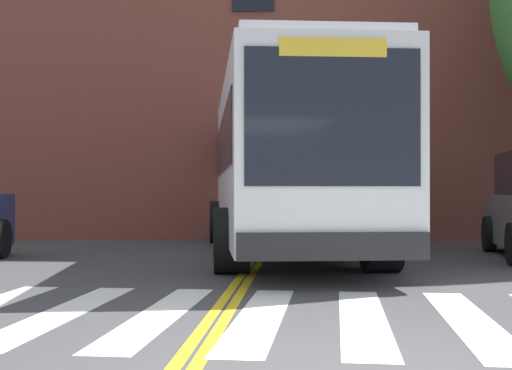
# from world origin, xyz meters

# --- Properties ---
(crosswalk) EXTENTS (13.42, 4.43, 0.01)m
(crosswalk) POSITION_xyz_m (0.49, 2.21, 0.00)
(crosswalk) COLOR white
(crosswalk) RESTS_ON ground
(lane_line_yellow_inner) EXTENTS (0.12, 36.00, 0.01)m
(lane_line_yellow_inner) POSITION_xyz_m (-1.09, 16.21, 0.00)
(lane_line_yellow_inner) COLOR gold
(lane_line_yellow_inner) RESTS_ON ground
(lane_line_yellow_outer) EXTENTS (0.12, 36.00, 0.01)m
(lane_line_yellow_outer) POSITION_xyz_m (-0.93, 16.21, 0.00)
(lane_line_yellow_outer) COLOR gold
(lane_line_yellow_outer) RESTS_ON ground
(city_bus) EXTENTS (4.21, 12.49, 3.54)m
(city_bus) POSITION_xyz_m (-0.60, 9.97, 1.94)
(city_bus) COLOR white
(city_bus) RESTS_ON ground
(car_silver_behind_bus) EXTENTS (2.57, 4.87, 1.88)m
(car_silver_behind_bus) POSITION_xyz_m (-1.63, 18.78, 0.85)
(car_silver_behind_bus) COLOR #B7BABF
(car_silver_behind_bus) RESTS_ON ground
(building_facade) EXTENTS (39.06, 8.07, 12.69)m
(building_facade) POSITION_xyz_m (-1.45, 17.42, 6.35)
(building_facade) COLOR brown
(building_facade) RESTS_ON ground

